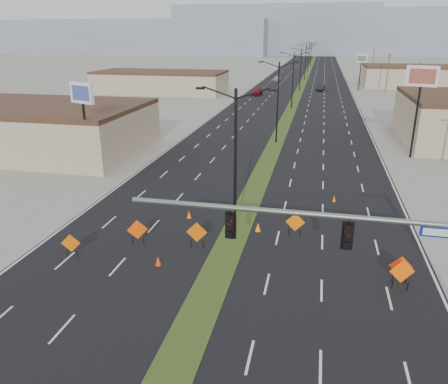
% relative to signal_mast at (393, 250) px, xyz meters
% --- Properties ---
extents(ground, '(600.00, 600.00, 0.00)m').
position_rel_signal_mast_xyz_m(ground, '(-8.56, -2.00, -4.79)').
color(ground, gray).
rests_on(ground, ground).
extents(road_surface, '(25.00, 400.00, 0.02)m').
position_rel_signal_mast_xyz_m(road_surface, '(-8.56, 98.00, -4.79)').
color(road_surface, black).
rests_on(road_surface, ground).
extents(median_strip, '(2.00, 400.00, 0.04)m').
position_rel_signal_mast_xyz_m(median_strip, '(-8.56, 98.00, -4.79)').
color(median_strip, '#2D4017').
rests_on(median_strip, ground).
extents(building_sw_far, '(30.00, 14.00, 4.50)m').
position_rel_signal_mast_xyz_m(building_sw_far, '(-40.56, 83.00, -2.54)').
color(building_sw_far, tan).
rests_on(building_sw_far, ground).
extents(mesa_west, '(180.00, 50.00, 22.00)m').
position_rel_signal_mast_xyz_m(mesa_west, '(-128.56, 278.00, 6.21)').
color(mesa_west, gray).
rests_on(mesa_west, ground).
extents(mesa_center, '(220.00, 50.00, 28.00)m').
position_rel_signal_mast_xyz_m(mesa_center, '(31.44, 298.00, 9.21)').
color(mesa_center, gray).
rests_on(mesa_center, ground).
extents(mesa_backdrop, '(140.00, 50.00, 32.00)m').
position_rel_signal_mast_xyz_m(mesa_backdrop, '(-38.56, 318.00, 11.21)').
color(mesa_backdrop, gray).
rests_on(mesa_backdrop, ground).
extents(signal_mast, '(16.30, 0.60, 8.00)m').
position_rel_signal_mast_xyz_m(signal_mast, '(0.00, 0.00, 0.00)').
color(signal_mast, slate).
rests_on(signal_mast, ground).
extents(streetlight_0, '(5.15, 0.24, 10.02)m').
position_rel_signal_mast_xyz_m(streetlight_0, '(-8.56, 10.00, 0.63)').
color(streetlight_0, black).
rests_on(streetlight_0, ground).
extents(streetlight_1, '(5.15, 0.24, 10.02)m').
position_rel_signal_mast_xyz_m(streetlight_1, '(-8.56, 38.00, 0.63)').
color(streetlight_1, black).
rests_on(streetlight_1, ground).
extents(streetlight_2, '(5.15, 0.24, 10.02)m').
position_rel_signal_mast_xyz_m(streetlight_2, '(-8.56, 66.00, 0.63)').
color(streetlight_2, black).
rests_on(streetlight_2, ground).
extents(streetlight_3, '(5.15, 0.24, 10.02)m').
position_rel_signal_mast_xyz_m(streetlight_3, '(-8.56, 94.00, 0.63)').
color(streetlight_3, black).
rests_on(streetlight_3, ground).
extents(streetlight_4, '(5.15, 0.24, 10.02)m').
position_rel_signal_mast_xyz_m(streetlight_4, '(-8.56, 122.00, 0.63)').
color(streetlight_4, black).
rests_on(streetlight_4, ground).
extents(streetlight_5, '(5.15, 0.24, 10.02)m').
position_rel_signal_mast_xyz_m(streetlight_5, '(-8.56, 150.00, 0.63)').
color(streetlight_5, black).
rests_on(streetlight_5, ground).
extents(streetlight_6, '(5.15, 0.24, 10.02)m').
position_rel_signal_mast_xyz_m(streetlight_6, '(-8.56, 178.00, 0.63)').
color(streetlight_6, black).
rests_on(streetlight_6, ground).
extents(utility_pole_1, '(1.60, 0.20, 9.00)m').
position_rel_signal_mast_xyz_m(utility_pole_1, '(11.44, 58.00, -0.12)').
color(utility_pole_1, '#4C3823').
rests_on(utility_pole_1, ground).
extents(utility_pole_2, '(1.60, 0.20, 9.00)m').
position_rel_signal_mast_xyz_m(utility_pole_2, '(11.44, 93.00, -0.12)').
color(utility_pole_2, '#4C3823').
rests_on(utility_pole_2, ground).
extents(utility_pole_3, '(1.60, 0.20, 9.00)m').
position_rel_signal_mast_xyz_m(utility_pole_3, '(11.44, 128.00, -0.12)').
color(utility_pole_3, '#4C3823').
rests_on(utility_pole_3, ground).
extents(car_left, '(2.19, 4.78, 1.59)m').
position_rel_signal_mast_xyz_m(car_left, '(-17.54, 83.30, -4.00)').
color(car_left, maroon).
rests_on(car_left, ground).
extents(car_mid, '(2.15, 4.81, 1.53)m').
position_rel_signal_mast_xyz_m(car_mid, '(-3.48, 95.06, -4.02)').
color(car_mid, black).
rests_on(car_mid, ground).
extents(car_far, '(2.15, 4.67, 1.32)m').
position_rel_signal_mast_xyz_m(car_far, '(-16.32, 115.58, -4.13)').
color(car_far, '#A9AFB2').
rests_on(car_far, ground).
extents(construction_sign_0, '(1.16, 0.31, 1.58)m').
position_rel_signal_mast_xyz_m(construction_sign_0, '(-17.86, 4.54, -3.87)').
color(construction_sign_0, '#DA5404').
rests_on(construction_sign_0, ground).
extents(construction_sign_1, '(1.24, 0.59, 1.79)m').
position_rel_signal_mast_xyz_m(construction_sign_1, '(-14.48, 7.01, -3.73)').
color(construction_sign_1, '#E94604').
rests_on(construction_sign_1, ground).
extents(construction_sign_2, '(1.37, 0.18, 1.82)m').
position_rel_signal_mast_xyz_m(construction_sign_2, '(-10.56, 7.41, -3.71)').
color(construction_sign_2, '#DB5304').
rests_on(construction_sign_2, ground).
extents(construction_sign_3, '(1.32, 0.06, 1.75)m').
position_rel_signal_mast_xyz_m(construction_sign_3, '(-4.44, 10.49, -3.76)').
color(construction_sign_3, '#E25E04').
rests_on(construction_sign_3, ground).
extents(construction_sign_4, '(1.25, 0.05, 1.67)m').
position_rel_signal_mast_xyz_m(construction_sign_4, '(1.67, 5.74, -3.81)').
color(construction_sign_4, '#F12F05').
rests_on(construction_sign_4, ground).
extents(construction_sign_5, '(1.35, 0.34, 1.82)m').
position_rel_signal_mast_xyz_m(construction_sign_5, '(1.61, 5.00, -3.71)').
color(construction_sign_5, '#FF5905').
rests_on(construction_sign_5, ground).
extents(cone_0, '(0.41, 0.41, 0.60)m').
position_rel_signal_mast_xyz_m(cone_0, '(-12.23, 4.72, -4.49)').
color(cone_0, '#F33C05').
rests_on(cone_0, ground).
extents(cone_1, '(0.43, 0.43, 0.65)m').
position_rel_signal_mast_xyz_m(cone_1, '(-7.03, 10.82, -4.46)').
color(cone_1, orange).
rests_on(cone_1, ground).
extents(cone_2, '(0.34, 0.34, 0.53)m').
position_rel_signal_mast_xyz_m(cone_2, '(-1.65, 17.92, -4.52)').
color(cone_2, '#E06304').
rests_on(cone_2, ground).
extents(cone_3, '(0.40, 0.40, 0.59)m').
position_rel_signal_mast_xyz_m(cone_3, '(-12.48, 12.05, -4.49)').
color(cone_3, orange).
rests_on(cone_3, ground).
extents(pole_sign_west, '(2.85, 1.40, 8.96)m').
position_rel_signal_mast_xyz_m(pole_sign_west, '(-25.25, 20.50, 2.49)').
color(pole_sign_west, black).
rests_on(pole_sign_west, ground).
extents(pole_sign_east_near, '(3.21, 1.41, 10.04)m').
position_rel_signal_mast_xyz_m(pole_sign_east_near, '(7.05, 34.09, 3.44)').
color(pole_sign_east_near, black).
rests_on(pole_sign_east_near, ground).
extents(pole_sign_east_far, '(2.75, 1.19, 8.53)m').
position_rel_signal_mast_xyz_m(pole_sign_east_far, '(5.68, 97.43, 2.11)').
color(pole_sign_east_far, black).
rests_on(pole_sign_east_far, ground).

